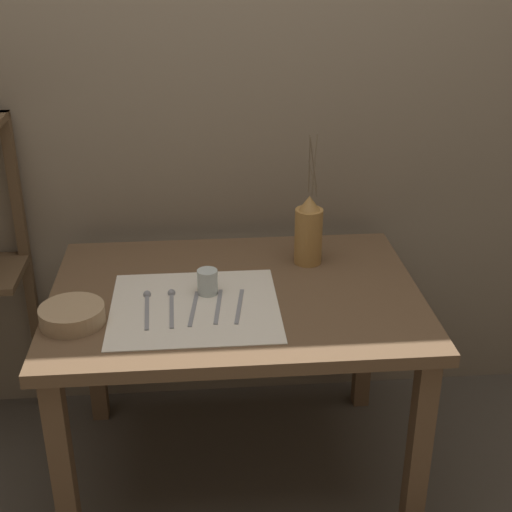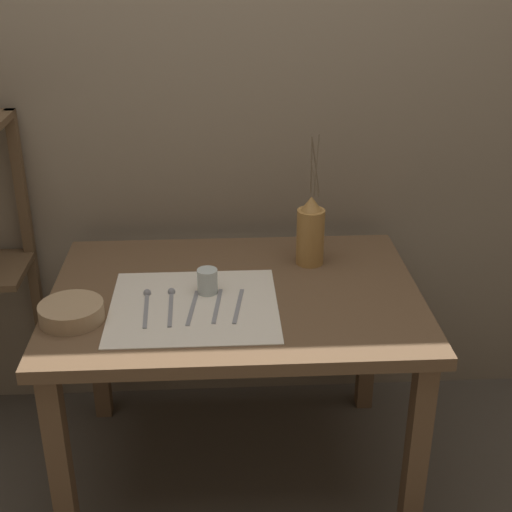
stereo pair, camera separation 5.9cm
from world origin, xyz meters
name	(u,v)px [view 1 (the left image)]	position (x,y,z in m)	size (l,w,h in m)	color
ground_plane	(238,470)	(0.00, 0.00, 0.00)	(12.00, 12.00, 0.00)	#473F35
stone_wall_back	(225,100)	(0.00, 0.53, 1.20)	(7.00, 0.06, 2.40)	#7A6B56
wooden_table	(236,317)	(0.00, 0.00, 0.63)	(1.16, 0.83, 0.72)	brown
linen_cloth	(195,307)	(-0.13, -0.09, 0.72)	(0.50, 0.46, 0.00)	beige
pitcher_with_flowers	(309,232)	(0.26, 0.19, 0.83)	(0.09, 0.09, 0.45)	olive
wooden_bowl	(72,315)	(-0.48, -0.15, 0.74)	(0.19, 0.19, 0.05)	#9E7F5B
glass_tumbler_near	(208,282)	(-0.09, -0.01, 0.76)	(0.06, 0.06, 0.08)	#B7C1BC
spoon_inner	(147,302)	(-0.27, -0.06, 0.73)	(0.03, 0.22, 0.02)	gray
spoon_outer	(172,300)	(-0.20, -0.05, 0.73)	(0.02, 0.22, 0.02)	gray
fork_outer	(194,309)	(-0.13, -0.11, 0.72)	(0.04, 0.21, 0.00)	gray
knife_center	(218,306)	(-0.06, -0.10, 0.72)	(0.03, 0.21, 0.00)	gray
fork_inner	(239,306)	(0.01, -0.10, 0.72)	(0.04, 0.21, 0.00)	gray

